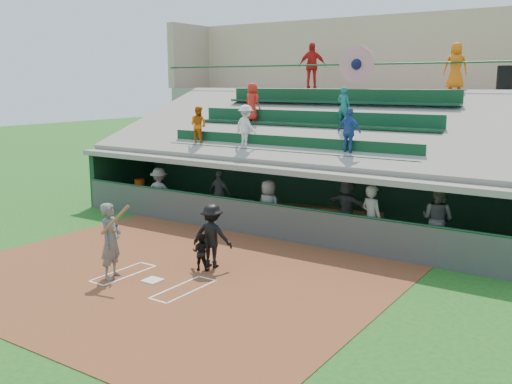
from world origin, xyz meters
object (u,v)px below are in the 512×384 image
Objects in this scene: white_table at (140,197)px; water_cooler at (140,184)px; catcher at (201,252)px; home_plate at (152,280)px; batter_at_plate at (111,240)px; trash_bin at (505,78)px.

water_cooler reaches higher than white_table.
home_plate is at bearing 50.39° from catcher.
white_table is at bearing 130.33° from batter_at_plate.
trash_bin reaches higher than white_table.
catcher reaches higher than white_table.
batter_at_plate is 2.32m from catcher.
batter_at_plate is at bearing -26.27° from white_table.
trash_bin is at bearing -133.60° from catcher.
trash_bin is (4.99, 11.53, 4.53)m from catcher.
white_table is at bearing -36.76° from water_cooler.
batter_at_plate is at bearing -49.58° from water_cooler.
white_table reaches higher than home_plate.
trash_bin reaches higher than catcher.
catcher is 1.35× the size of white_table.
water_cooler is at bearing -151.27° from trash_bin.
trash_bin reaches higher than water_cooler.
catcher is (0.47, 1.34, 0.48)m from home_plate.
batter_at_plate is 1.97× the size of catcher.
home_plate is 1.07× the size of water_cooler.
batter_at_plate is 8.68m from water_cooler.
batter_at_plate is 15.30m from trash_bin.
batter_at_plate is 8.64m from white_table.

